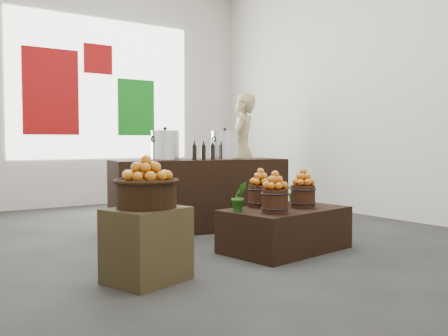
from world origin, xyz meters
TOP-DOWN VIEW (x-y plane):
  - ground at (0.00, 0.00)m, footprint 7.00×7.00m
  - back_wall at (0.00, 3.50)m, footprint 6.00×0.04m
  - back_opening at (0.30, 3.48)m, footprint 3.20×0.02m
  - deco_red_left at (-0.60, 3.47)m, footprint 0.90×0.04m
  - deco_green_right at (0.90, 3.47)m, footprint 0.70×0.04m
  - deco_red_upper at (0.20, 3.47)m, footprint 0.50×0.04m
  - crate at (-1.24, -1.35)m, footprint 0.69×0.62m
  - wicker_basket at (-1.24, -1.35)m, footprint 0.46×0.46m
  - apples_in_basket at (-1.24, -1.35)m, footprint 0.36×0.36m
  - display_table at (0.39, -1.12)m, footprint 1.32×0.92m
  - apple_bucket_front_left at (0.07, -1.34)m, footprint 0.24×0.24m
  - apples_in_bucket_front_left at (0.07, -1.34)m, footprint 0.18×0.18m
  - apple_bucket_front_right at (0.56, -1.20)m, footprint 0.24×0.24m
  - apples_in_bucket_front_right at (0.56, -1.20)m, footprint 0.18×0.18m
  - apple_bucket_rear at (0.24, -0.92)m, footprint 0.24×0.24m
  - apples_in_bucket_rear at (0.24, -0.92)m, footprint 0.18×0.18m
  - herb_garnish_right at (0.75, -0.89)m, footprint 0.29×0.27m
  - herb_garnish_left at (-0.13, -1.05)m, footprint 0.17×0.15m
  - counter at (0.31, 0.36)m, footprint 2.22×1.07m
  - stock_pot_left at (-0.12, 0.44)m, footprint 0.33×0.33m
  - stock_pot_center at (0.64, 0.30)m, footprint 0.33×0.33m
  - oil_cruets at (0.26, 0.15)m, footprint 0.24×0.10m
  - shopper at (2.03, 1.80)m, footprint 0.82×0.79m

SIDE VIEW (x-z plane):
  - ground at x=0.00m, z-range 0.00..0.00m
  - display_table at x=0.39m, z-range 0.00..0.42m
  - crate at x=-1.24m, z-range 0.00..0.57m
  - counter at x=0.31m, z-range 0.00..0.87m
  - apple_bucket_front_left at x=0.07m, z-range 0.42..0.65m
  - apple_bucket_front_right at x=0.56m, z-range 0.42..0.65m
  - apple_bucket_rear at x=0.24m, z-range 0.42..0.65m
  - herb_garnish_right at x=0.75m, z-range 0.42..0.68m
  - herb_garnish_left at x=-0.13m, z-range 0.42..0.71m
  - wicker_basket at x=-1.24m, z-range 0.57..0.78m
  - apples_in_bucket_front_left at x=0.07m, z-range 0.65..0.81m
  - apples_in_bucket_front_right at x=0.56m, z-range 0.65..0.81m
  - apples_in_bucket_rear at x=0.24m, z-range 0.65..0.81m
  - apples_in_basket at x=-1.24m, z-range 0.78..0.98m
  - shopper at x=2.03m, z-range 0.00..1.89m
  - oil_cruets at x=0.26m, z-range 0.87..1.11m
  - stock_pot_left at x=-0.12m, z-range 0.87..1.20m
  - stock_pot_center at x=0.64m, z-range 0.87..1.20m
  - deco_green_right at x=0.90m, z-range 1.20..2.20m
  - deco_red_left at x=-0.60m, z-range 1.20..2.60m
  - back_wall at x=0.00m, z-range 0.00..4.00m
  - back_opening at x=0.30m, z-range 0.80..3.20m
  - deco_red_upper at x=0.20m, z-range 2.25..2.75m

